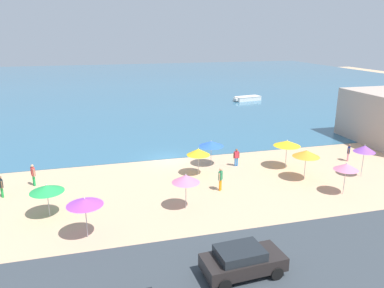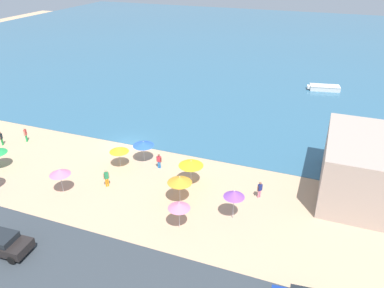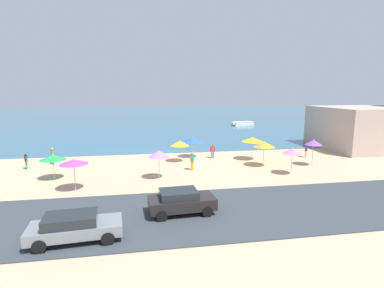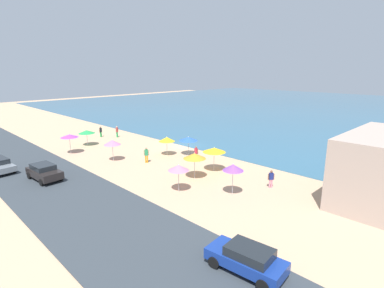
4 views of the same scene
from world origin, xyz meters
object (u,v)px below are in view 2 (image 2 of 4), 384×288
Objects in this scene: beach_umbrella_2 at (179,206)px; skiff_nearshore at (324,88)px; beach_umbrella_3 at (180,180)px; beach_umbrella_8 at (119,149)px; bather_3 at (260,189)px; parked_car_2 at (3,243)px; bather_4 at (159,160)px; beach_umbrella_6 at (234,194)px; beach_umbrella_7 at (191,163)px; beach_umbrella_5 at (143,144)px; beach_umbrella_4 at (60,172)px; bather_2 at (25,134)px; bather_0 at (1,138)px; bather_1 at (106,177)px.

beach_umbrella_2 is 38.82m from skiff_nearshore.
beach_umbrella_8 is (-7.87, 3.32, -0.24)m from beach_umbrella_3.
bather_3 reaches higher than parked_car_2.
parked_car_2 is (-9.56, -10.18, -1.37)m from beach_umbrella_3.
bather_3 reaches higher than bather_4.
beach_umbrella_6 is 4.14m from bather_3.
beach_umbrella_2 is 0.59× the size of parked_car_2.
beach_umbrella_6 reaches higher than beach_umbrella_2.
beach_umbrella_7 is 0.50× the size of skiff_nearshore.
beach_umbrella_6 is 0.67× the size of parked_car_2.
beach_umbrella_2 is 11.23m from beach_umbrella_5.
beach_umbrella_6 is 10.38m from bather_4.
beach_umbrella_3 is 4.94m from beach_umbrella_6.
beach_umbrella_7 is (10.32, 5.37, 0.08)m from beach_umbrella_4.
beach_umbrella_3 is 8.07m from beach_umbrella_5.
beach_umbrella_3 is at bearing -11.81° from bather_2.
bather_0 reaches higher than parked_car_2.
beach_umbrella_3 is 8.55m from beach_umbrella_8.
beach_umbrella_8 is at bearing -119.64° from skiff_nearshore.
bather_4 is at bearing 47.47° from beach_umbrella_4.
beach_umbrella_2 is 1.07× the size of beach_umbrella_5.
beach_umbrella_2 is 23.27m from bather_2.
bather_4 is at bearing -114.89° from skiff_nearshore.
beach_umbrella_7 reaches higher than bather_4.
bather_4 is (2.09, -0.80, -1.09)m from beach_umbrella_5.
parked_car_2 is (-10.83, -6.98, -1.28)m from beach_umbrella_2.
beach_umbrella_3 is 1.12× the size of beach_umbrella_5.
beach_umbrella_5 is at bearing 77.55° from parked_car_2.
beach_umbrella_3 is 14.03m from parked_car_2.
beach_umbrella_8 is at bearing -132.08° from beach_umbrella_5.
beach_umbrella_2 is 0.96× the size of beach_umbrella_7.
beach_umbrella_6 is 27.79m from bather_0.
bather_4 is (-10.40, 1.40, -0.01)m from bather_3.
parked_car_2 is at bearing -97.12° from beach_umbrella_8.
bather_0 is 15.74m from bather_1.
beach_umbrella_5 reaches higher than bather_3.
bather_0 is at bearing 157.10° from beach_umbrella_4.
beach_umbrella_7 reaches higher than bather_1.
beach_umbrella_7 is 7.86m from bather_1.
beach_umbrella_7 is (-1.36, 6.09, 0.11)m from beach_umbrella_2.
beach_umbrella_7 is 1.43× the size of bather_1.
beach_umbrella_5 is at bearing 170.02° from bather_3.
beach_umbrella_5 is at bearing 159.06° from beach_umbrella_7.
beach_umbrella_7 is (-0.08, 2.89, 0.01)m from beach_umbrella_3.
bather_3 is 0.32× the size of skiff_nearshore.
bather_4 is at bearing 69.41° from parked_car_2.
beach_umbrella_5 is 0.98× the size of beach_umbrella_8.
parked_car_2 is at bearing -113.51° from skiff_nearshore.
beach_umbrella_7 is at bearing 145.18° from beach_umbrella_6.
bather_0 reaches higher than bather_4.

